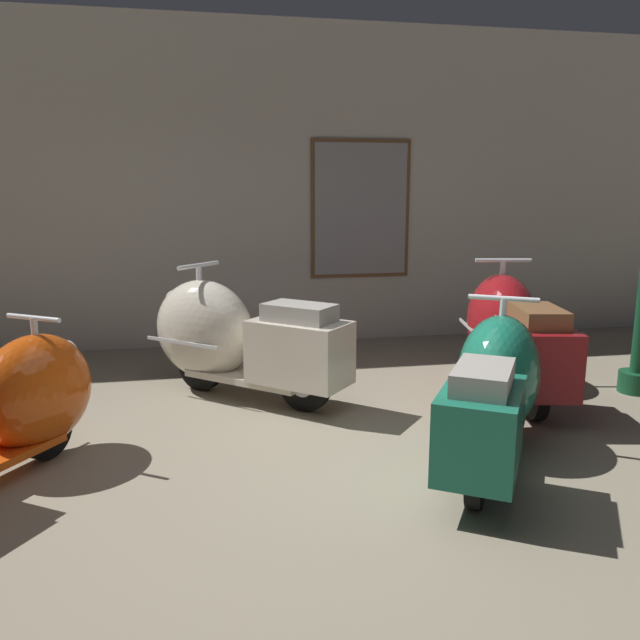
% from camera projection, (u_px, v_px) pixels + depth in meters
% --- Properties ---
extents(ground_plane, '(60.00, 60.00, 0.00)m').
position_uv_depth(ground_plane, '(326.00, 479.00, 3.77)').
color(ground_plane, gray).
extents(showroom_back_wall, '(18.00, 0.24, 3.48)m').
position_uv_depth(showroom_back_wall, '(263.00, 187.00, 6.91)').
color(showroom_back_wall, '#ADA89E').
rests_on(showroom_back_wall, ground).
extents(scooter_0, '(1.22, 1.54, 0.95)m').
position_uv_depth(scooter_0, '(4.00, 409.00, 3.72)').
color(scooter_0, black).
rests_on(scooter_0, ground).
extents(scooter_1, '(1.70, 1.58, 1.11)m').
position_uv_depth(scooter_1, '(231.00, 338.00, 5.21)').
color(scooter_1, black).
rests_on(scooter_1, ground).
extents(scooter_2, '(1.29, 1.67, 1.02)m').
position_uv_depth(scooter_2, '(494.00, 390.00, 3.96)').
color(scooter_2, black).
rests_on(scooter_2, ground).
extents(scooter_3, '(0.86, 1.89, 1.11)m').
position_uv_depth(scooter_3, '(510.00, 333.00, 5.37)').
color(scooter_3, black).
rests_on(scooter_3, ground).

